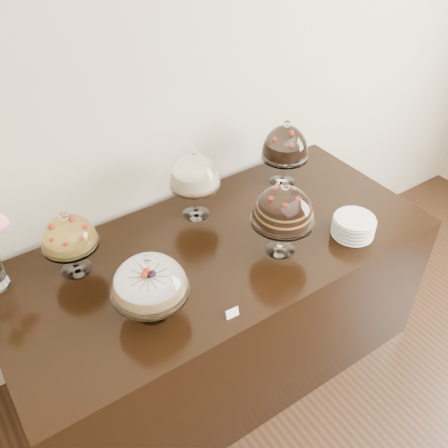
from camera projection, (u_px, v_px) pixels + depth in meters
wall_back at (211, 81)px, 2.62m from camera, size 5.00×0.04×3.00m
display_counter at (219, 307)px, 2.78m from camera, size 2.20×1.00×0.90m
cake_stand_sugar_sponge at (149, 280)px, 2.04m from camera, size 0.33×0.33×0.33m
cake_stand_choco_layer at (284, 208)px, 2.32m from camera, size 0.31×0.31×0.40m
cake_stand_cheesecake at (194, 174)px, 2.55m from camera, size 0.27×0.27×0.40m
cake_stand_dark_choco at (285, 145)px, 2.80m from camera, size 0.27×0.27×0.40m
cake_stand_fruit_tart at (69, 235)px, 2.24m from camera, size 0.26×0.26×0.34m
plate_stack at (353, 226)px, 2.54m from camera, size 0.21×0.21×0.10m
price_card_left at (232, 313)px, 2.13m from camera, size 0.06×0.02×0.04m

